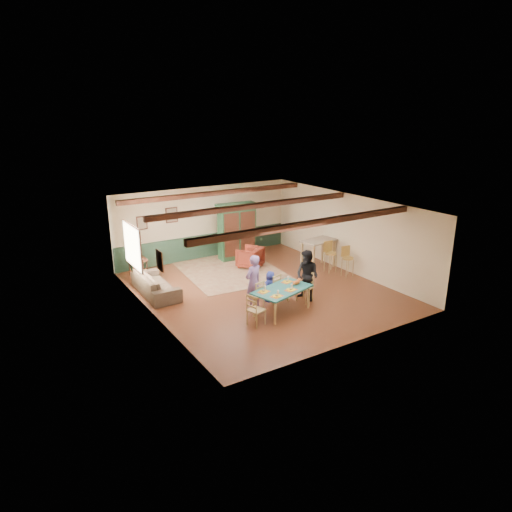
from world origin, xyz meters
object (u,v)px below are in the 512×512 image
dining_chair_end_left (256,309)px  sofa (156,284)px  bar_stool_right (348,262)px  dining_table (282,301)px  dining_chair_far_right (272,288)px  bar_stool_left (331,257)px  cat (296,282)px  dining_chair_end_right (305,287)px  person_child (270,286)px  armoire (237,231)px  end_table (138,268)px  dining_chair_far_left (255,295)px  armchair (250,257)px  person_man (253,282)px  person_woman (307,276)px  counter_table (318,254)px  table_lamp (137,250)px

dining_chair_end_left → sofa: 3.72m
bar_stool_right → dining_table: bearing=-154.1°
dining_chair_far_right → bar_stool_left: bar_stool_left is taller
dining_chair_far_right → cat: bearing=100.4°
dining_chair_end_right → person_child: 1.01m
armoire → sofa: (-3.86, -1.76, -0.73)m
dining_chair_end_right → person_child: bearing=-136.8°
dining_chair_far_right → end_table: size_ratio=1.32×
dining_chair_end_right → person_child: (-0.86, 0.52, 0.03)m
person_child → bar_stool_left: bearing=-177.7°
dining_chair_far_left → dining_chair_end_right: (1.55, -0.25, 0.00)m
dining_chair_far_left → bar_stool_left: bar_stool_left is taller
person_child → armchair: 3.14m
dining_table → dining_chair_end_left: bearing=-164.3°
person_man → sofa: size_ratio=0.72×
person_child → cat: person_child is taller
dining_table → dining_chair_end_right: bearing=15.7°
dining_chair_end_right → dining_chair_far_right: bearing=-133.8°
dining_chair_end_left → person_woman: size_ratio=0.58×
dining_chair_end_left → sofa: bearing=7.6°
end_table → person_woman: bearing=-51.1°
dining_chair_end_left → person_woman: person_woman is taller
person_man → person_woman: bearing=154.1°
armoire → counter_table: (1.89, -2.48, -0.54)m
armoire → end_table: armoire is taller
dining_chair_far_right → counter_table: bearing=-167.3°
person_woman → bar_stool_left: person_woman is taller
armchair → bar_stool_right: size_ratio=0.79×
table_lamp → counter_table: (5.74, -2.36, -0.46)m
dining_table → armoire: (1.36, 4.89, 0.71)m
sofa → counter_table: size_ratio=1.79×
dining_chair_far_right → sofa: size_ratio=0.40×
person_man → table_lamp: (-1.93, 4.16, 0.18)m
armoire → counter_table: bearing=-47.2°
dining_table → armchair: size_ratio=2.05×
dining_chair_far_right → table_lamp: (-2.66, 4.03, 0.53)m
dining_chair_end_left → armchair: dining_chair_end_left is taller
sofa → cat: bearing=-135.0°
person_woman → armchair: (0.14, 3.44, -0.39)m
bar_stool_left → person_woman: bearing=-141.1°
end_table → bar_stool_right: 7.01m
dining_chair_end_right → bar_stool_left: 2.80m
dining_chair_end_left → person_man: (0.46, 0.90, 0.36)m
dining_chair_end_left → armoire: bearing=-40.5°
dining_chair_far_right → end_table: dining_chair_far_right is taller
dining_table → person_man: (-0.55, 0.61, 0.45)m
dining_table → person_man: bearing=132.3°
person_woman → sofa: person_woman is taller
person_child → armoire: 4.30m
dining_table → counter_table: bearing=36.5°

